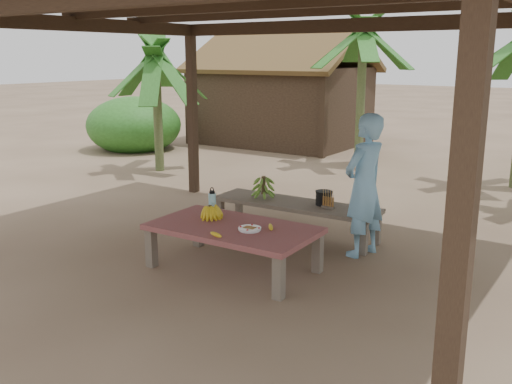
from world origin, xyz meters
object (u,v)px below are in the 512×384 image
Objects in this scene: work_table at (233,232)px; bench at (296,207)px; cooking_pot at (324,198)px; plate at (250,229)px; woman at (364,186)px; ripe_banana_bunch at (210,211)px; water_flask at (212,203)px.

bench is (-0.04, 1.42, -0.04)m from work_table.
cooking_pot is at bearing 76.66° from work_table.
plate is 0.15× the size of woman.
water_flask is (-0.09, 0.15, 0.05)m from ripe_banana_bunch.
water_flask is (-0.73, 0.29, 0.12)m from plate.
plate reaches higher than work_table.
water_flask reaches higher than cooking_pot.
plate is 1.50m from woman.
work_table is at bearing -27.44° from water_flask.
water_flask is at bearing 150.98° from work_table.
ripe_banana_bunch is 1.59m from cooking_pot.
cooking_pot is 0.78m from woman.
cooking_pot reaches higher than bench.
plate is at bearing -81.50° from bench.
bench is 1.33× the size of woman.
work_table is 0.82× the size of bench.
cooking_pot is at bearing 57.76° from water_flask.
work_table reaches higher than bench.
bench is at bearing 100.96° from plate.
water_flask is at bearing 120.31° from ripe_banana_bunch.
plate is at bearing -12.03° from ripe_banana_bunch.
work_table is 0.43m from ripe_banana_bunch.
bench is 1.49m from plate.
ripe_banana_bunch reaches higher than plate.
bench is 0.39m from cooking_pot.
woman is at bearing 60.24° from plate.
cooking_pot is at bearing -99.34° from woman.
bench is 9.07× the size of plate.
cooking_pot is (0.07, 1.56, 0.02)m from plate.
work_table is 1.42m from bench.
work_table is at bearing -24.53° from woman.
cooking_pot is at bearing 87.42° from plate.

